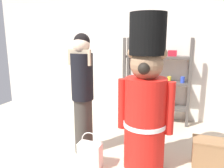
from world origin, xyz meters
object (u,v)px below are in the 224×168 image
object	(u,v)px
person_shopper	(83,91)
display_crate	(211,154)
shopping_bag	(90,155)
teddy_bear_guard	(145,100)
merchandise_shelf	(156,80)

from	to	relation	value
person_shopper	display_crate	world-z (taller)	person_shopper
shopping_bag	display_crate	bearing A→B (deg)	18.64
teddy_bear_guard	display_crate	world-z (taller)	teddy_bear_guard
teddy_bear_guard	person_shopper	bearing A→B (deg)	173.89
person_shopper	shopping_bag	bearing A→B (deg)	-53.80
person_shopper	teddy_bear_guard	bearing A→B (deg)	-6.11
merchandise_shelf	person_shopper	size ratio (longest dim) A/B	0.96
display_crate	person_shopper	bearing A→B (deg)	-174.75
teddy_bear_guard	display_crate	size ratio (longest dim) A/B	4.16
merchandise_shelf	teddy_bear_guard	bearing A→B (deg)	-87.07
merchandise_shelf	person_shopper	distance (m)	1.69
person_shopper	merchandise_shelf	bearing A→B (deg)	62.89
person_shopper	display_crate	distance (m)	1.78
merchandise_shelf	shopping_bag	xyz separation A→B (m)	(-0.53, -1.82, -0.63)
shopping_bag	display_crate	size ratio (longest dim) A/B	1.04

